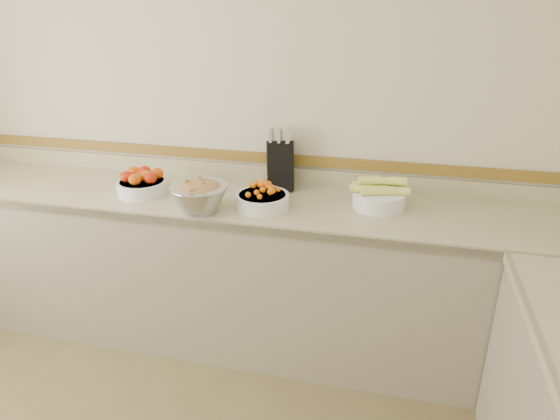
% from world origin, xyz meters
% --- Properties ---
extents(back_wall, '(4.00, 0.00, 4.00)m').
position_xyz_m(back_wall, '(0.00, 2.00, 1.30)').
color(back_wall, beige).
rests_on(back_wall, ground_plane).
extents(counter_back, '(4.00, 0.65, 1.08)m').
position_xyz_m(counter_back, '(0.00, 1.68, 0.45)').
color(counter_back, '#BFB58A').
rests_on(counter_back, ground_plane).
extents(knife_block, '(0.20, 0.22, 0.36)m').
position_xyz_m(knife_block, '(0.22, 1.90, 1.05)').
color(knife_block, black).
rests_on(knife_block, counter_back).
extents(tomato_bowl, '(0.28, 0.28, 0.14)m').
position_xyz_m(tomato_bowl, '(-0.52, 1.64, 0.96)').
color(tomato_bowl, white).
rests_on(tomato_bowl, counter_back).
extents(cherry_tomato_bowl, '(0.29, 0.29, 0.16)m').
position_xyz_m(cherry_tomato_bowl, '(0.19, 1.60, 0.95)').
color(cherry_tomato_bowl, white).
rests_on(cherry_tomato_bowl, counter_back).
extents(corn_bowl, '(0.31, 0.28, 0.17)m').
position_xyz_m(corn_bowl, '(0.79, 1.75, 0.96)').
color(corn_bowl, white).
rests_on(corn_bowl, counter_back).
extents(rhubarb_bowl, '(0.30, 0.30, 0.17)m').
position_xyz_m(rhubarb_bowl, '(-0.10, 1.47, 0.99)').
color(rhubarb_bowl, '#B2B2BA').
rests_on(rhubarb_bowl, counter_back).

